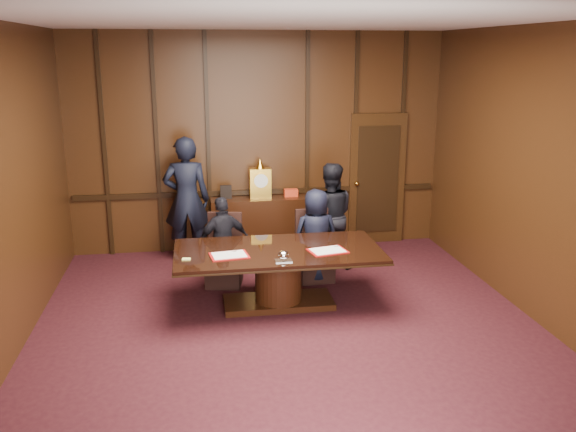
% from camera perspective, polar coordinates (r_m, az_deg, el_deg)
% --- Properties ---
extents(room, '(7.00, 7.04, 3.50)m').
position_cam_1_polar(room, '(6.63, 0.92, 2.46)').
color(room, black).
rests_on(room, ground).
extents(sideboard, '(1.60, 0.45, 1.54)m').
position_cam_1_polar(sideboard, '(9.92, -2.56, -0.61)').
color(sideboard, black).
rests_on(sideboard, ground).
extents(conference_table, '(2.62, 1.32, 0.76)m').
position_cam_1_polar(conference_table, '(7.79, -0.92, -4.88)').
color(conference_table, black).
rests_on(conference_table, ground).
extents(folder_left, '(0.50, 0.39, 0.02)m').
position_cam_1_polar(folder_left, '(7.49, -5.53, -3.68)').
color(folder_left, '#AA100F').
rests_on(folder_left, conference_table).
extents(folder_right, '(0.52, 0.42, 0.02)m').
position_cam_1_polar(folder_right, '(7.64, 3.73, -3.26)').
color(folder_right, '#AA100F').
rests_on(folder_right, conference_table).
extents(inkstand, '(0.20, 0.14, 0.12)m').
position_cam_1_polar(inkstand, '(7.27, -0.43, -3.83)').
color(inkstand, white).
rests_on(inkstand, conference_table).
extents(notepad, '(0.11, 0.08, 0.01)m').
position_cam_1_polar(notepad, '(7.43, -9.50, -4.01)').
color(notepad, '#E5E570').
rests_on(notepad, conference_table).
extents(chair_left, '(0.56, 0.56, 0.99)m').
position_cam_1_polar(chair_left, '(8.63, -5.99, -4.47)').
color(chair_left, black).
rests_on(chair_left, ground).
extents(chair_right, '(0.51, 0.51, 0.99)m').
position_cam_1_polar(chair_right, '(8.78, 2.48, -4.05)').
color(chair_right, black).
rests_on(chair_right, ground).
extents(signatory_left, '(0.81, 0.51, 1.28)m').
position_cam_1_polar(signatory_left, '(8.45, -6.06, -2.44)').
color(signatory_left, black).
rests_on(signatory_left, ground).
extents(signatory_right, '(0.68, 0.47, 1.34)m').
position_cam_1_polar(signatory_right, '(8.59, 2.62, -1.85)').
color(signatory_right, black).
rests_on(signatory_right, ground).
extents(witness_left, '(0.74, 0.51, 1.95)m').
position_cam_1_polar(witness_left, '(9.49, -9.46, 1.52)').
color(witness_left, black).
rests_on(witness_left, ground).
extents(witness_right, '(0.84, 0.68, 1.60)m').
position_cam_1_polar(witness_right, '(9.14, 3.89, 0.02)').
color(witness_right, black).
rests_on(witness_right, ground).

